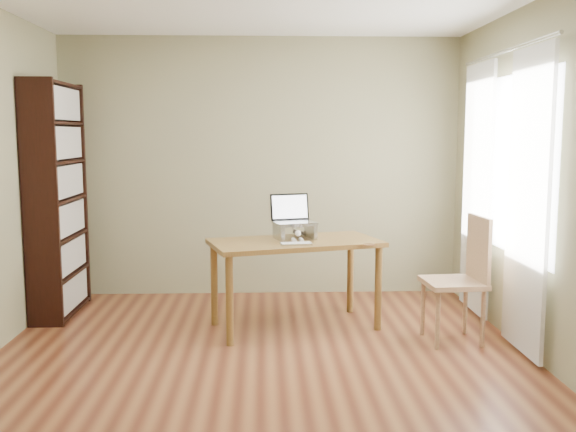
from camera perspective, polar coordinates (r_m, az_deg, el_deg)
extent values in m
cube|color=#552616|center=(4.57, -2.40, -13.83)|extent=(4.00, 4.50, 0.02)
cube|color=#928E62|center=(6.53, -2.40, 4.34)|extent=(4.00, 0.02, 2.60)
cube|color=#928E62|center=(2.03, -2.82, -2.24)|extent=(4.00, 0.02, 2.60)
cube|color=#928E62|center=(4.71, 22.77, 2.64)|extent=(0.02, 4.50, 2.60)
cube|color=white|center=(5.43, 18.99, 4.41)|extent=(0.01, 1.80, 1.40)
cube|color=black|center=(5.73, -21.17, 0.93)|extent=(0.30, 0.04, 2.10)
cube|color=black|center=(6.54, -18.74, 1.77)|extent=(0.30, 0.04, 2.10)
cube|color=black|center=(6.18, -21.11, 1.36)|extent=(0.02, 0.90, 2.10)
cube|color=black|center=(6.31, -19.47, -7.87)|extent=(0.30, 0.84, 0.02)
cube|color=black|center=(6.26, -19.27, -6.38)|extent=(0.20, 0.78, 0.28)
cube|color=black|center=(6.23, -19.61, -4.85)|extent=(0.30, 0.84, 0.03)
cube|color=black|center=(6.19, -19.41, -3.32)|extent=(0.20, 0.78, 0.28)
cube|color=black|center=(6.17, -19.74, -1.76)|extent=(0.30, 0.84, 0.02)
cube|color=black|center=(6.14, -19.54, -0.20)|extent=(0.20, 0.78, 0.28)
cube|color=black|center=(6.13, -19.88, 1.38)|extent=(0.30, 0.84, 0.02)
cube|color=black|center=(6.11, -19.68, 2.97)|extent=(0.20, 0.78, 0.28)
cube|color=black|center=(6.11, -20.01, 4.55)|extent=(0.30, 0.84, 0.02)
cube|color=black|center=(6.09, -19.81, 6.16)|extent=(0.20, 0.78, 0.28)
cube|color=black|center=(6.10, -20.15, 7.74)|extent=(0.30, 0.84, 0.02)
cube|color=black|center=(6.10, -19.95, 9.35)|extent=(0.20, 0.78, 0.28)
cube|color=black|center=(6.12, -20.30, 10.92)|extent=(0.30, 0.84, 0.03)
cube|color=white|center=(4.92, 20.51, 1.16)|extent=(0.03, 0.70, 2.20)
cube|color=white|center=(5.94, 16.44, 2.31)|extent=(0.03, 0.70, 2.20)
cylinder|color=silver|center=(5.44, 18.77, 13.71)|extent=(0.03, 1.90, 0.03)
cube|color=brown|center=(5.38, 0.65, -2.40)|extent=(1.53, 1.06, 0.04)
cylinder|color=brown|center=(5.74, -5.88, -5.63)|extent=(0.06, 0.06, 0.71)
cylinder|color=brown|center=(5.80, 6.82, -5.51)|extent=(0.06, 0.06, 0.71)
cylinder|color=brown|center=(5.18, -6.29, -7.05)|extent=(0.06, 0.06, 0.71)
cylinder|color=brown|center=(5.25, 7.80, -6.90)|extent=(0.06, 0.06, 0.71)
cube|color=silver|center=(5.44, -0.92, -1.43)|extent=(0.03, 0.25, 0.12)
cube|color=silver|center=(5.46, 2.13, -1.42)|extent=(0.03, 0.25, 0.12)
cube|color=silver|center=(5.44, 0.61, -0.74)|extent=(0.32, 0.25, 0.01)
cube|color=silver|center=(5.43, 0.61, -0.59)|extent=(0.40, 0.33, 0.02)
cube|color=black|center=(5.56, 0.54, 0.84)|extent=(0.34, 0.14, 0.23)
cube|color=white|center=(5.55, 0.54, 0.83)|extent=(0.31, 0.12, 0.20)
cube|color=silver|center=(5.16, 0.71, -2.50)|extent=(0.27, 0.14, 0.02)
cube|color=white|center=(5.16, 0.71, -2.40)|extent=(0.24, 0.11, 0.00)
cylinder|color=brown|center=(5.20, 7.23, -2.54)|extent=(0.10, 0.10, 0.01)
ellipsoid|color=#4A403A|center=(5.47, 0.62, -1.25)|extent=(0.19, 0.42, 0.14)
ellipsoid|color=#4A403A|center=(5.58, 0.56, -1.14)|extent=(0.17, 0.18, 0.13)
ellipsoid|color=#4A403A|center=(5.28, 0.72, -1.32)|extent=(0.11, 0.11, 0.10)
ellipsoid|color=silver|center=(5.33, 0.69, -1.67)|extent=(0.10, 0.10, 0.09)
sphere|color=silver|center=(5.25, 0.74, -1.55)|extent=(0.05, 0.05, 0.05)
cone|color=#4A403A|center=(5.28, 0.41, -0.80)|extent=(0.04, 0.04, 0.05)
cone|color=#4A403A|center=(5.28, 1.02, -0.79)|extent=(0.04, 0.04, 0.05)
cylinder|color=silver|center=(5.28, 0.40, -2.17)|extent=(0.03, 0.10, 0.03)
cylinder|color=silver|center=(5.29, 1.05, -2.17)|extent=(0.03, 0.10, 0.03)
cylinder|color=#4A403A|center=(5.61, 1.47, -1.55)|extent=(0.15, 0.23, 0.03)
cube|color=tan|center=(5.23, 14.46, -5.77)|extent=(0.47, 0.47, 0.04)
cylinder|color=tan|center=(5.08, 12.99, -8.90)|extent=(0.04, 0.04, 0.47)
cylinder|color=tan|center=(5.18, 16.86, -8.70)|extent=(0.04, 0.04, 0.47)
cylinder|color=tan|center=(5.41, 12.00, -7.86)|extent=(0.04, 0.04, 0.47)
cylinder|color=tan|center=(5.51, 15.64, -7.70)|extent=(0.04, 0.04, 0.47)
cube|color=tan|center=(5.24, 16.65, -2.89)|extent=(0.06, 0.42, 0.53)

